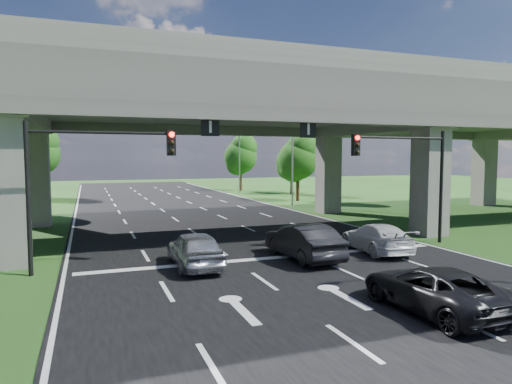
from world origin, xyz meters
TOP-DOWN VIEW (x-y plane):
  - ground at (0.00, 0.00)m, footprint 160.00×160.00m
  - road at (0.00, 10.00)m, footprint 18.00×120.00m
  - overpass at (0.00, 12.00)m, footprint 80.00×15.00m
  - signal_right at (7.82, 3.94)m, footprint 5.76×0.54m
  - signal_left at (-7.82, 3.94)m, footprint 5.76×0.54m
  - streetlight_far at (10.10, 24.00)m, footprint 3.38×0.25m
  - streetlight_beyond at (10.10, 40.00)m, footprint 3.38×0.25m
  - tree_left_near at (-13.95, 26.00)m, footprint 4.50×4.50m
  - tree_left_far at (-12.95, 42.00)m, footprint 4.80×4.80m
  - tree_right_near at (13.05, 28.00)m, footprint 4.20×4.20m
  - tree_right_mid at (16.05, 36.00)m, footprint 3.91×3.90m
  - tree_right_far at (12.05, 44.00)m, footprint 4.50×4.50m
  - car_silver at (-3.71, 3.00)m, footprint 1.84×4.48m
  - car_dark at (1.18, 2.78)m, footprint 1.83×4.90m
  - car_white at (5.21, 3.00)m, footprint 2.42×4.89m
  - car_trailing at (1.71, -4.83)m, footprint 2.34×4.88m

SIDE VIEW (x-z plane):
  - ground at x=0.00m, z-range 0.00..0.00m
  - road at x=0.00m, z-range 0.00..0.03m
  - car_trailing at x=1.71m, z-range 0.03..1.37m
  - car_white at x=5.21m, z-range 0.03..1.40m
  - car_silver at x=-3.71m, z-range 0.03..1.55m
  - car_dark at x=1.18m, z-range 0.03..1.63m
  - tree_right_mid at x=16.05m, z-range 0.79..7.55m
  - signal_right at x=7.82m, z-range 1.19..7.19m
  - signal_left at x=-7.82m, z-range 1.19..7.19m
  - tree_right_near at x=13.05m, z-range 0.86..8.14m
  - tree_left_near at x=-13.95m, z-range 0.92..8.72m
  - tree_right_far at x=12.05m, z-range 0.92..8.72m
  - tree_left_far at x=-12.95m, z-range 0.98..9.30m
  - streetlight_far at x=10.10m, z-range 0.85..10.85m
  - streetlight_beyond at x=10.10m, z-range 0.85..10.85m
  - overpass at x=0.00m, z-range 2.92..12.92m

